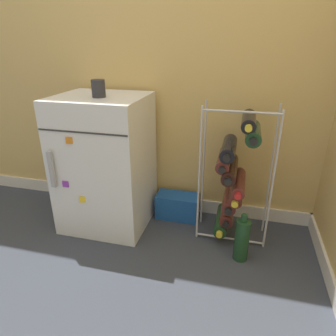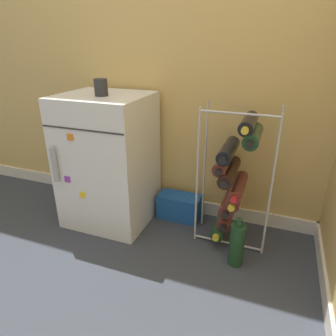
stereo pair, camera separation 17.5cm
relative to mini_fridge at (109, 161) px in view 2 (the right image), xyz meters
name	(u,v)px [view 2 (the right image)]	position (x,y,z in m)	size (l,w,h in m)	color
ground_plane	(126,275)	(0.34, -0.46, -0.41)	(14.00, 14.00, 0.00)	#333842
wall_back	(177,12)	(0.34, 0.29, 0.83)	(6.86, 0.07, 2.50)	tan
mini_fridge	(109,161)	(0.00, 0.00, 0.00)	(0.51, 0.49, 0.81)	silver
wine_rack	(233,178)	(0.77, 0.04, -0.01)	(0.40, 0.33, 0.79)	#B2B2B7
soda_box	(179,207)	(0.42, 0.15, -0.32)	(0.27, 0.14, 0.16)	#194C9E
fridge_top_cup	(101,87)	(0.02, -0.04, 0.45)	(0.07, 0.07, 0.09)	#28282D
loose_bottle_floor	(237,244)	(0.84, -0.18, -0.28)	(0.08, 0.08, 0.28)	#19381E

